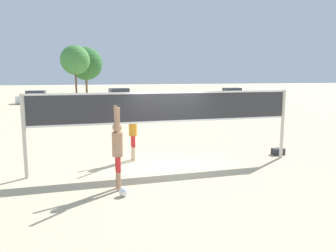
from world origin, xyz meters
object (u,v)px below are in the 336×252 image
(parked_car_near, at_px, (38,98))
(tree_left_cluster, at_px, (75,60))
(tree_right_cluster, at_px, (86,64))
(player_blocker, at_px, (133,128))
(parked_car_far, at_px, (233,93))
(volleyball_net, at_px, (168,113))
(parked_car_mid, at_px, (121,95))
(volleyball, at_px, (123,192))
(player_spiker, at_px, (118,146))
(gear_bag, at_px, (278,152))

(parked_car_near, height_order, tree_left_cluster, tree_left_cluster)
(tree_left_cluster, relative_size, tree_right_cluster, 1.00)
(player_blocker, bearing_deg, parked_car_far, 146.78)
(volleyball_net, relative_size, parked_car_mid, 1.74)
(tree_right_cluster, bearing_deg, player_blocker, -90.02)
(volleyball, relative_size, tree_left_cluster, 0.03)
(parked_car_mid, height_order, tree_right_cluster, tree_right_cluster)
(volleyball, relative_size, parked_car_far, 0.05)
(parked_car_mid, bearing_deg, parked_car_near, -176.63)
(volleyball, bearing_deg, tree_right_cluster, 88.71)
(volleyball, bearing_deg, volleyball_net, 51.10)
(volleyball, xyz_separation_m, tree_left_cluster, (-0.53, 36.18, 4.75))
(parked_car_near, bearing_deg, tree_right_cluster, 61.84)
(player_blocker, bearing_deg, parked_car_mid, 172.69)
(parked_car_near, height_order, parked_car_mid, parked_car_mid)
(player_spiker, distance_m, gear_bag, 6.64)
(player_spiker, xyz_separation_m, parked_car_far, (19.56, 31.32, -0.54))
(parked_car_mid, bearing_deg, parked_car_far, -2.12)
(volleyball_net, xyz_separation_m, tree_left_cluster, (-2.32, 33.97, 3.12))
(tree_left_cluster, bearing_deg, player_blocker, -87.57)
(gear_bag, relative_size, parked_car_far, 0.09)
(volleyball, bearing_deg, player_spiker, 95.36)
(player_blocker, xyz_separation_m, tree_left_cluster, (-1.39, 32.83, 3.74))
(volleyball, bearing_deg, parked_car_mid, 81.91)
(player_blocker, bearing_deg, tree_left_cluster, -177.57)
(gear_bag, xyz_separation_m, parked_car_near, (-10.73, 26.86, 0.49))
(player_blocker, bearing_deg, volleyball_net, 39.12)
(gear_bag, bearing_deg, volleyball_net, -174.84)
(parked_car_near, distance_m, parked_car_mid, 9.07)
(parked_car_near, xyz_separation_m, tree_right_cluster, (5.43, 9.15, 3.90))
(player_blocker, xyz_separation_m, volleyball, (-0.86, -3.35, -1.00))
(gear_bag, height_order, parked_car_far, parked_car_far)
(player_blocker, distance_m, parked_car_mid, 27.77)
(gear_bag, xyz_separation_m, tree_right_cluster, (-5.30, 36.00, 4.39))
(volleyball, bearing_deg, parked_car_far, 58.50)
(player_blocker, relative_size, tree_left_cluster, 0.32)
(volleyball_net, height_order, volleyball, volleyball_net)
(gear_bag, height_order, parked_car_mid, parked_car_mid)
(parked_car_mid, relative_size, tree_right_cluster, 0.73)
(player_spiker, bearing_deg, volleyball, -174.64)
(parked_car_mid, relative_size, parked_car_far, 1.03)
(player_blocker, height_order, volleyball, player_blocker)
(volleyball_net, distance_m, tree_left_cluster, 34.20)
(parked_car_far, bearing_deg, volleyball_net, -118.19)
(volleyball_net, xyz_separation_m, volleyball, (-1.78, -2.21, -1.63))
(tree_left_cluster, bearing_deg, volleyball_net, -86.10)
(volleyball, height_order, tree_left_cluster, tree_left_cluster)
(volleyball_net, bearing_deg, volleyball, -128.90)
(parked_car_mid, xyz_separation_m, parked_car_far, (15.12, 0.95, -0.06))
(player_spiker, xyz_separation_m, tree_right_cluster, (0.92, 38.09, 3.37))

